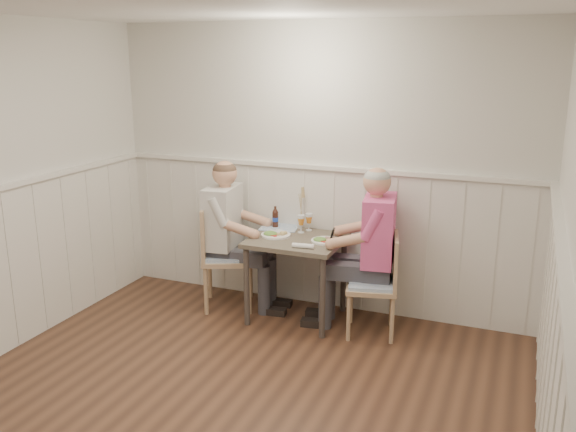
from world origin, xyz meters
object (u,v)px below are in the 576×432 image
Objects in this scene: chair_right at (378,281)px; diner_cream at (228,246)px; dining_table at (296,250)px; man_in_pink at (372,261)px; chair_left at (222,252)px; beer_bottle at (275,218)px; grass_vase at (300,209)px.

chair_right is 1.45m from diner_cream.
man_in_pink reaches higher than dining_table.
chair_left is at bearing -147.39° from diner_cream.
man_in_pink is 1.36m from diner_cream.
man_in_pink reaches higher than diner_cream.
diner_cream reaches higher than beer_bottle.
beer_bottle is at bearing -163.77° from grass_vase.
chair_left is 4.82× the size of beer_bottle.
beer_bottle is at bearing 164.53° from chair_right.
chair_left is 0.69× the size of diner_cream.
man_in_pink is at bearing 128.44° from chair_right.
diner_cream is at bearing -150.09° from beer_bottle.
grass_vase is (0.22, 0.06, 0.10)m from beer_bottle.
chair_right is 2.11× the size of grass_vase.
dining_table is 0.44m from grass_vase.
chair_right reaches higher than dining_table.
chair_left reaches higher than chair_right.
diner_cream is (-1.36, -0.03, -0.01)m from man_in_pink.
chair_left is at bearing -179.42° from dining_table.
chair_left is 2.35× the size of grass_vase.
beer_bottle is at bearing 29.91° from diner_cream.
chair_left is 1.42m from man_in_pink.
man_in_pink is 7.11× the size of beer_bottle.
diner_cream is 0.51m from beer_bottle.
diner_cream reaches higher than grass_vase.
dining_table is at bearing -2.08° from diner_cream.
dining_table is at bearing -74.03° from grass_vase.
chair_right is at bearing -22.95° from grass_vase.
man_in_pink is 1.03m from beer_bottle.
man_in_pink reaches higher than beer_bottle.
beer_bottle reaches higher than chair_right.
chair_right is 0.18m from man_in_pink.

